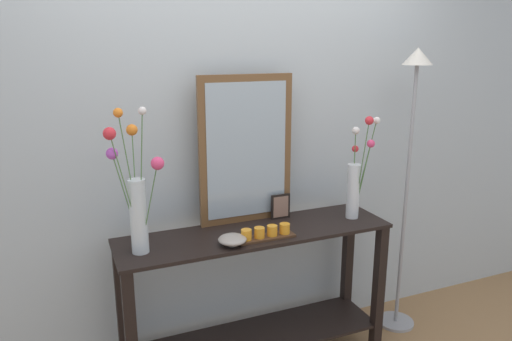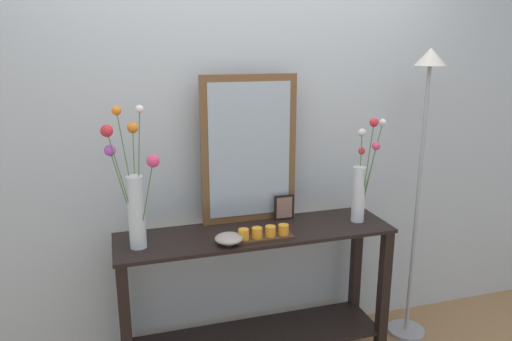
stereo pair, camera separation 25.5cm
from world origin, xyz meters
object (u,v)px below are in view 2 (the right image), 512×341
(mirror_leaning, at_px, (249,150))
(floor_lamp, at_px, (422,150))
(decorative_bowl, at_px, (229,238))
(candle_tray, at_px, (264,234))
(picture_frame_small, at_px, (284,207))
(vase_right, at_px, (361,183))
(console_table, at_px, (256,287))
(tall_vase_left, at_px, (134,194))

(mirror_leaning, height_order, floor_lamp, floor_lamp)
(decorative_bowl, distance_m, floor_lamp, 1.30)
(candle_tray, bearing_deg, picture_frame_small, 50.25)
(mirror_leaning, bearing_deg, candle_tray, -90.97)
(vase_right, distance_m, candle_tray, 0.65)
(picture_frame_small, height_order, decorative_bowl, picture_frame_small)
(mirror_leaning, xyz_separation_m, picture_frame_small, (0.20, -0.05, -0.35))
(candle_tray, bearing_deg, console_table, 94.43)
(vase_right, xyz_separation_m, picture_frame_small, (-0.41, 0.16, -0.16))
(console_table, distance_m, candle_tray, 0.39)
(console_table, height_order, floor_lamp, floor_lamp)
(floor_lamp, bearing_deg, decorative_bowl, -172.69)
(vase_right, relative_size, picture_frame_small, 4.15)
(floor_lamp, bearing_deg, candle_tray, -171.99)
(vase_right, bearing_deg, mirror_leaning, 161.51)
(tall_vase_left, xyz_separation_m, decorative_bowl, (0.45, -0.09, -0.25))
(mirror_leaning, bearing_deg, picture_frame_small, -12.91)
(console_table, height_order, picture_frame_small, picture_frame_small)
(tall_vase_left, height_order, picture_frame_small, tall_vase_left)
(vase_right, relative_size, candle_tray, 1.94)
(candle_tray, distance_m, picture_frame_small, 0.32)
(vase_right, distance_m, picture_frame_small, 0.46)
(floor_lamp, bearing_deg, console_table, -178.17)
(mirror_leaning, height_order, vase_right, mirror_leaning)
(decorative_bowl, bearing_deg, floor_lamp, 7.31)
(console_table, bearing_deg, floor_lamp, 1.83)
(mirror_leaning, distance_m, tall_vase_left, 0.70)
(console_table, distance_m, picture_frame_small, 0.48)
(candle_tray, relative_size, picture_frame_small, 2.13)
(tall_vase_left, height_order, decorative_bowl, tall_vase_left)
(decorative_bowl, bearing_deg, candle_tray, 3.51)
(tall_vase_left, relative_size, candle_tray, 2.27)
(tall_vase_left, bearing_deg, floor_lamp, 2.25)
(mirror_leaning, bearing_deg, vase_right, -18.49)
(mirror_leaning, distance_m, decorative_bowl, 0.53)
(vase_right, height_order, decorative_bowl, vase_right)
(mirror_leaning, relative_size, picture_frame_small, 5.66)
(console_table, xyz_separation_m, candle_tray, (0.01, -0.11, 0.37))
(console_table, distance_m, vase_right, 0.84)
(picture_frame_small, bearing_deg, vase_right, -21.08)
(tall_vase_left, height_order, candle_tray, tall_vase_left)
(console_table, xyz_separation_m, floor_lamp, (1.05, 0.03, 0.73))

